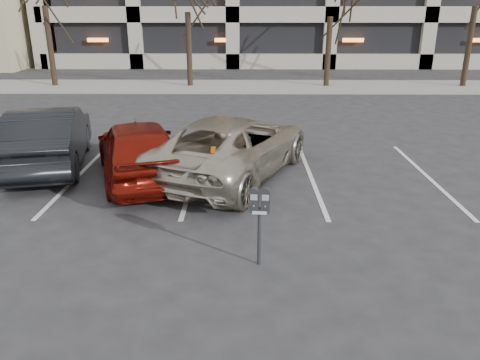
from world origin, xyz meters
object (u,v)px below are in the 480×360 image
object	(u,v)px
parking_meter	(260,208)
car_dark	(49,137)
car_red	(138,149)
suv_silver	(232,146)

from	to	relation	value
parking_meter	car_dark	distance (m)	7.09
car_red	suv_silver	bearing A→B (deg)	168.87
suv_silver	car_dark	distance (m)	4.67
parking_meter	suv_silver	bearing A→B (deg)	101.75
suv_silver	car_red	size ratio (longest dim) A/B	1.36
parking_meter	car_red	size ratio (longest dim) A/B	0.29
suv_silver	car_red	distance (m)	2.19
parking_meter	car_dark	size ratio (longest dim) A/B	0.27
parking_meter	car_red	world-z (taller)	car_red
parking_meter	car_red	distance (m)	4.77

